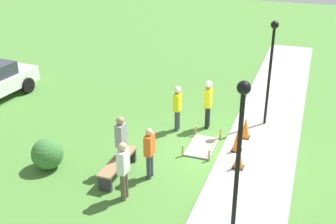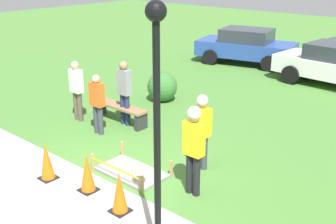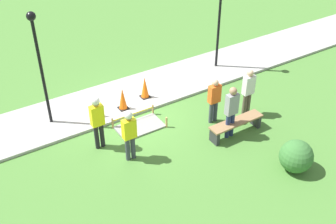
# 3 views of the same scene
# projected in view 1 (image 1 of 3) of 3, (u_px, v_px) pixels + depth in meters

# --- Properties ---
(ground_plane) EXTENTS (60.00, 60.00, 0.00)m
(ground_plane) POSITION_uv_depth(u_px,v_px,m) (220.00, 154.00, 14.02)
(ground_plane) COLOR #477A33
(sidewalk) EXTENTS (28.00, 2.44, 0.10)m
(sidewalk) POSITION_uv_depth(u_px,v_px,m) (257.00, 159.00, 13.63)
(sidewalk) COLOR #9E9E99
(sidewalk) RESTS_ON ground_plane
(wet_concrete_patch) EXTENTS (1.60, 0.95, 0.39)m
(wet_concrete_patch) POSITION_uv_depth(u_px,v_px,m) (202.00, 146.00, 14.40)
(wet_concrete_patch) COLOR gray
(wet_concrete_patch) RESTS_ON ground_plane
(traffic_cone_near_patch) EXTENTS (0.34, 0.34, 0.82)m
(traffic_cone_near_patch) POSITION_uv_depth(u_px,v_px,m) (239.00, 156.00, 12.89)
(traffic_cone_near_patch) COLOR black
(traffic_cone_near_patch) RESTS_ON sidewalk
(traffic_cone_far_patch) EXTENTS (0.34, 0.34, 0.82)m
(traffic_cone_far_patch) POSITION_uv_depth(u_px,v_px,m) (237.00, 140.00, 13.85)
(traffic_cone_far_patch) COLOR black
(traffic_cone_far_patch) RESTS_ON sidewalk
(traffic_cone_sidewalk_edge) EXTENTS (0.34, 0.34, 0.80)m
(traffic_cone_sidewalk_edge) POSITION_uv_depth(u_px,v_px,m) (245.00, 127.00, 14.70)
(traffic_cone_sidewalk_edge) COLOR black
(traffic_cone_sidewalk_edge) RESTS_ON sidewalk
(park_bench) EXTENTS (1.93, 0.44, 0.52)m
(park_bench) POSITION_uv_depth(u_px,v_px,m) (118.00, 164.00, 12.72)
(park_bench) COLOR #2D2D33
(park_bench) RESTS_ON ground_plane
(worker_supervisor) EXTENTS (0.40, 0.27, 1.86)m
(worker_supervisor) POSITION_uv_depth(u_px,v_px,m) (208.00, 100.00, 15.33)
(worker_supervisor) COLOR black
(worker_supervisor) RESTS_ON ground_plane
(worker_assistant) EXTENTS (0.40, 0.25, 1.73)m
(worker_assistant) POSITION_uv_depth(u_px,v_px,m) (177.00, 104.00, 15.20)
(worker_assistant) COLOR #383D47
(worker_assistant) RESTS_ON ground_plane
(bystander_in_orange_shirt) EXTENTS (0.40, 0.22, 1.64)m
(bystander_in_orange_shirt) POSITION_uv_depth(u_px,v_px,m) (150.00, 150.00, 12.37)
(bystander_in_orange_shirt) COLOR #383D47
(bystander_in_orange_shirt) RESTS_ON ground_plane
(bystander_in_gray_shirt) EXTENTS (0.40, 0.23, 1.76)m
(bystander_in_gray_shirt) POSITION_uv_depth(u_px,v_px,m) (123.00, 168.00, 11.37)
(bystander_in_gray_shirt) COLOR brown
(bystander_in_gray_shirt) RESTS_ON ground_plane
(bystander_in_white_shirt) EXTENTS (0.40, 0.24, 1.84)m
(bystander_in_white_shirt) POSITION_uv_depth(u_px,v_px,m) (121.00, 141.00, 12.65)
(bystander_in_white_shirt) COLOR navy
(bystander_in_white_shirt) RESTS_ON ground_plane
(lamppost_near) EXTENTS (0.28, 0.28, 3.88)m
(lamppost_near) POSITION_uv_depth(u_px,v_px,m) (271.00, 58.00, 14.86)
(lamppost_near) COLOR black
(lamppost_near) RESTS_ON sidewalk
(lamppost_far) EXTENTS (0.28, 0.28, 4.21)m
(lamppost_far) POSITION_uv_depth(u_px,v_px,m) (239.00, 149.00, 8.61)
(lamppost_far) COLOR black
(lamppost_far) RESTS_ON sidewalk
(shrub_rounded_near) EXTENTS (0.99, 0.99, 0.99)m
(shrub_rounded_near) POSITION_uv_depth(u_px,v_px,m) (47.00, 154.00, 13.04)
(shrub_rounded_near) COLOR #387033
(shrub_rounded_near) RESTS_ON ground_plane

